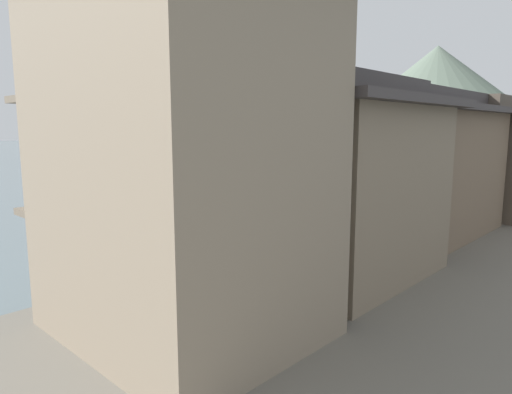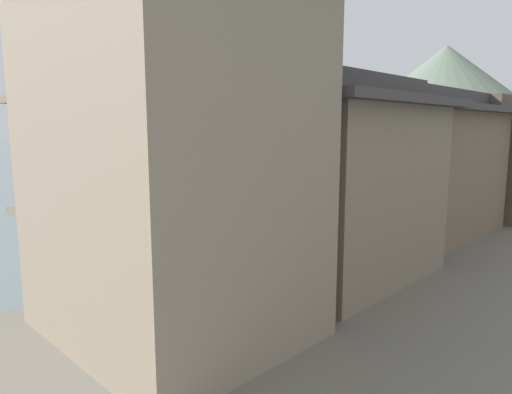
# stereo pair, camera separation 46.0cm
# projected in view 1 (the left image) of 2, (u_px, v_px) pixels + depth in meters

# --- Properties ---
(boat_moored_nearest) EXTENTS (1.76, 4.20, 0.56)m
(boat_moored_nearest) POSITION_uv_depth(u_px,v_px,m) (394.00, 205.00, 30.25)
(boat_moored_nearest) COLOR #33281E
(boat_moored_nearest) RESTS_ON ground
(boat_moored_second) EXTENTS (3.82, 1.93, 0.72)m
(boat_moored_second) POSITION_uv_depth(u_px,v_px,m) (466.00, 173.00, 51.23)
(boat_moored_second) COLOR brown
(boat_moored_second) RESTS_ON ground
(boat_moored_third) EXTENTS (3.57, 3.30, 0.73)m
(boat_moored_third) POSITION_uv_depth(u_px,v_px,m) (333.00, 188.00, 38.49)
(boat_moored_third) COLOR #33281E
(boat_moored_third) RESTS_ON ground
(boat_moored_far) EXTENTS (1.95, 4.07, 0.77)m
(boat_moored_far) POSITION_uv_depth(u_px,v_px,m) (335.00, 216.00, 25.80)
(boat_moored_far) COLOR #423328
(boat_moored_far) RESTS_ON ground
(boat_midriver_drifting) EXTENTS (1.64, 5.26, 0.70)m
(boat_midriver_drifting) POSITION_uv_depth(u_px,v_px,m) (436.00, 195.00, 34.67)
(boat_midriver_drifting) COLOR brown
(boat_midriver_drifting) RESTS_ON ground
(house_waterfront_nearest) EXTENTS (6.82, 5.55, 8.74)m
(house_waterfront_nearest) POSITION_uv_depth(u_px,v_px,m) (181.00, 139.00, 9.73)
(house_waterfront_nearest) COLOR gray
(house_waterfront_nearest) RESTS_ON riverbank_right
(house_waterfront_second) EXTENTS (6.58, 6.84, 6.14)m
(house_waterfront_second) POSITION_uv_depth(u_px,v_px,m) (330.00, 178.00, 14.26)
(house_waterfront_second) COLOR #7F705B
(house_waterfront_second) RESTS_ON riverbank_right
(house_waterfront_tall) EXTENTS (6.08, 8.32, 6.14)m
(house_waterfront_tall) POSITION_uv_depth(u_px,v_px,m) (420.00, 164.00, 19.67)
(house_waterfront_tall) COLOR #75604C
(house_waterfront_tall) RESTS_ON riverbank_right
(house_waterfront_narrow) EXTENTS (6.70, 8.20, 6.14)m
(house_waterfront_narrow) POSITION_uv_depth(u_px,v_px,m) (485.00, 157.00, 25.09)
(house_waterfront_narrow) COLOR brown
(house_waterfront_narrow) RESTS_ON riverbank_right
(stone_bridge) EXTENTS (27.49, 2.40, 4.32)m
(stone_bridge) POSITION_uv_depth(u_px,v_px,m) (497.00, 146.00, 64.03)
(stone_bridge) COLOR gray
(stone_bridge) RESTS_ON ground
(hill_far_centre) EXTENTS (59.10, 59.10, 23.79)m
(hill_far_centre) POSITION_uv_depth(u_px,v_px,m) (435.00, 99.00, 103.01)
(hill_far_centre) COLOR #5B6B5B
(hill_far_centre) RESTS_ON ground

